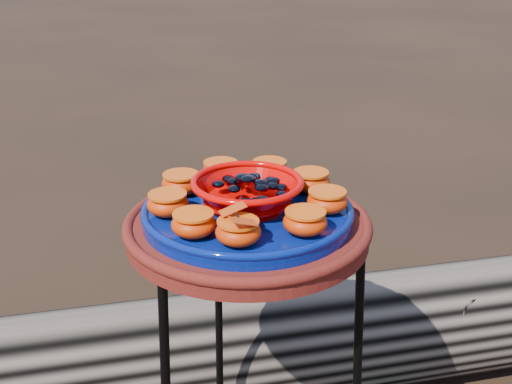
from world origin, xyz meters
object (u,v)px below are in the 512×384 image
object	(u,v)px
cobalt_plate	(247,214)
driftwood_log	(277,343)
red_bowl	(247,194)
terracotta_saucer	(248,229)

from	to	relation	value
cobalt_plate	driftwood_log	size ratio (longest dim) A/B	0.21
cobalt_plate	red_bowl	xyz separation A→B (m)	(0.00, 0.00, 0.04)
red_bowl	driftwood_log	xyz separation A→B (m)	(0.21, 0.40, -0.62)
terracotta_saucer	cobalt_plate	xyz separation A→B (m)	(0.00, 0.00, 0.03)
driftwood_log	terracotta_saucer	bearing A→B (deg)	-118.02
terracotta_saucer	red_bowl	distance (m)	0.07
cobalt_plate	red_bowl	bearing A→B (deg)	0.00
terracotta_saucer	red_bowl	xyz separation A→B (m)	(0.00, 0.00, 0.07)
cobalt_plate	terracotta_saucer	bearing A→B (deg)	0.00
red_bowl	driftwood_log	world-z (taller)	red_bowl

